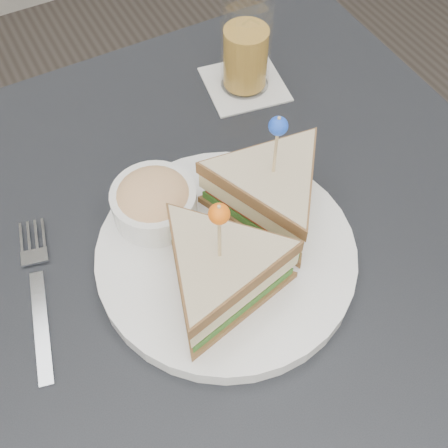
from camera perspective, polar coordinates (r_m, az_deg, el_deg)
ground_plane at (r=1.34m, az=-0.19°, el=-20.49°), size 3.50×3.50×0.00m
table at (r=0.70m, az=-0.33°, el=-6.78°), size 0.80×0.80×0.75m
plate_meal at (r=0.60m, az=0.86°, el=-0.94°), size 0.36×0.36×0.17m
cutlery_fork at (r=0.65m, az=-18.40°, el=-6.19°), size 0.07×0.20×0.01m
drink_set at (r=0.79m, az=2.22°, el=17.28°), size 0.12×0.12×0.14m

